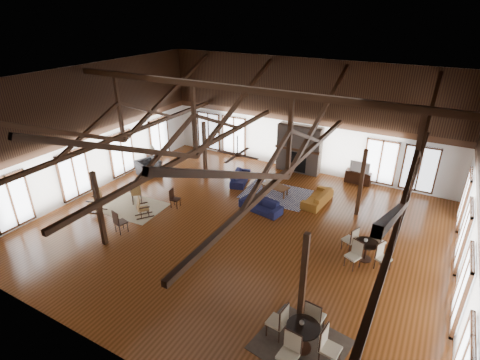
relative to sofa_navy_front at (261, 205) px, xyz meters
The scene contains 30 objects.
floor 1.74m from the sofa_navy_front, 95.34° to the right, with size 16.00×16.00×0.00m, color brown.
ceiling 5.97m from the sofa_navy_front, 95.34° to the right, with size 16.00×14.00×0.02m, color black.
wall_back 5.95m from the sofa_navy_front, 91.73° to the left, with size 16.00×0.02×6.00m, color white.
wall_front 9.13m from the sofa_navy_front, 91.05° to the right, with size 16.00×0.02×6.00m, color white.
wall_left 8.77m from the sofa_navy_front, 168.15° to the right, with size 0.02×14.00×6.00m, color white.
roof_truss 4.12m from the sofa_navy_front, 95.34° to the right, with size 15.60×14.07×3.14m.
post_grid 2.12m from the sofa_navy_front, 95.34° to the right, with size 8.16×7.16×3.05m.
fireplace 5.06m from the sofa_navy_front, 91.85° to the left, with size 2.50×0.69×2.60m.
ceiling_fan 4.40m from the sofa_navy_front, 82.86° to the right, with size 1.60×1.60×0.75m.
sofa_navy_front is the anchor object (origin of this frame).
sofa_navy_left 3.10m from the sofa_navy_front, 136.09° to the left, with size 0.72×1.84×0.54m, color #141537.
sofa_orange 2.77m from the sofa_navy_front, 44.14° to the left, with size 0.79×2.03×0.59m, color #965B1D.
coffee_table 1.75m from the sofa_navy_front, 92.50° to the left, with size 1.40×0.93×0.49m.
vase 1.79m from the sofa_navy_front, 94.21° to the left, with size 0.16×0.16×0.17m, color #B2B2B2.
armchair 7.17m from the sofa_navy_front, behind, with size 1.03×1.18×0.77m, color #2E2E31.
side_table_lamp 7.96m from the sofa_navy_front, 167.35° to the left, with size 0.49×0.49×1.25m.
rocking_chair_a 5.85m from the sofa_navy_front, 159.62° to the right, with size 0.89×0.88×1.06m.
rocking_chair_b 5.23m from the sofa_navy_front, 145.29° to the right, with size 0.77×0.85×0.98m.
rocking_chair_c 7.28m from the sofa_navy_front, 150.41° to the right, with size 0.97×0.71×1.12m.
side_chair_a 3.98m from the sofa_navy_front, 156.20° to the right, with size 0.43×0.43×0.89m.
side_chair_b 6.09m from the sofa_navy_front, 133.81° to the right, with size 0.52×0.52×1.02m.
cafe_table_near 7.44m from the sofa_navy_front, 55.31° to the right, with size 2.12×2.12×1.09m.
cafe_table_far 5.04m from the sofa_navy_front, 15.18° to the right, with size 1.93×1.93×1.00m.
cup_near 7.38m from the sofa_navy_front, 55.50° to the right, with size 0.13×0.13×0.10m, color #B2B2B2.
cup_far 4.99m from the sofa_navy_front, 14.90° to the right, with size 0.13×0.13×0.11m, color #B2B2B2.
tv_console 5.92m from the sofa_navy_front, 58.25° to the left, with size 1.28×0.48×0.64m, color black.
television 5.98m from the sofa_navy_front, 57.97° to the left, with size 1.00×0.13×0.57m, color #B2B2B2.
rug_tan 5.79m from the sofa_navy_front, 153.65° to the right, with size 2.66×2.09×0.01m, color tan.
rug_navy 1.83m from the sofa_navy_front, 91.83° to the left, with size 3.13×2.35×0.01m, color #171741.
rug_dark 7.33m from the sofa_navy_front, 55.22° to the right, with size 2.30×2.09×0.01m, color black.
Camera 1 is at (6.44, -11.50, 8.48)m, focal length 28.00 mm.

